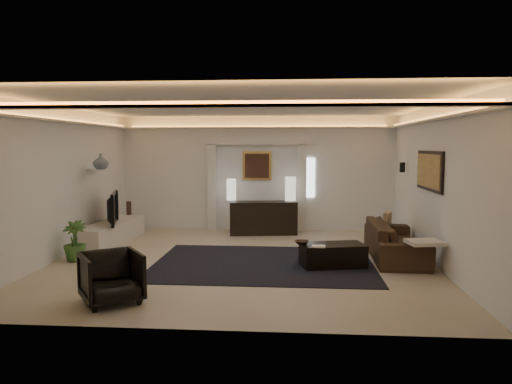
# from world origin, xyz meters

# --- Properties ---
(floor) EXTENTS (7.00, 7.00, 0.00)m
(floor) POSITION_xyz_m (0.00, 0.00, 0.00)
(floor) COLOR #BEB19D
(floor) RESTS_ON ground
(ceiling) EXTENTS (7.00, 7.00, 0.00)m
(ceiling) POSITION_xyz_m (0.00, 0.00, 2.90)
(ceiling) COLOR white
(ceiling) RESTS_ON ground
(wall_back) EXTENTS (7.00, 0.00, 7.00)m
(wall_back) POSITION_xyz_m (0.00, 3.50, 1.45)
(wall_back) COLOR white
(wall_back) RESTS_ON ground
(wall_front) EXTENTS (7.00, 0.00, 7.00)m
(wall_front) POSITION_xyz_m (0.00, -3.50, 1.45)
(wall_front) COLOR white
(wall_front) RESTS_ON ground
(wall_left) EXTENTS (0.00, 7.00, 7.00)m
(wall_left) POSITION_xyz_m (-3.50, 0.00, 1.45)
(wall_left) COLOR white
(wall_left) RESTS_ON ground
(wall_right) EXTENTS (0.00, 7.00, 7.00)m
(wall_right) POSITION_xyz_m (3.50, 0.00, 1.45)
(wall_right) COLOR white
(wall_right) RESTS_ON ground
(cove_soffit) EXTENTS (7.00, 7.00, 0.04)m
(cove_soffit) POSITION_xyz_m (0.00, 0.00, 2.62)
(cove_soffit) COLOR silver
(cove_soffit) RESTS_ON ceiling
(daylight_slit) EXTENTS (0.25, 0.03, 1.00)m
(daylight_slit) POSITION_xyz_m (1.35, 3.48, 1.35)
(daylight_slit) COLOR white
(daylight_slit) RESTS_ON wall_back
(area_rug) EXTENTS (4.00, 3.00, 0.01)m
(area_rug) POSITION_xyz_m (0.40, -0.20, 0.01)
(area_rug) COLOR black
(area_rug) RESTS_ON ground
(pilaster_left) EXTENTS (0.22, 0.20, 2.20)m
(pilaster_left) POSITION_xyz_m (-1.15, 3.40, 1.10)
(pilaster_left) COLOR silver
(pilaster_left) RESTS_ON ground
(pilaster_right) EXTENTS (0.22, 0.20, 2.20)m
(pilaster_right) POSITION_xyz_m (1.15, 3.40, 1.10)
(pilaster_right) COLOR silver
(pilaster_right) RESTS_ON ground
(alcove_header) EXTENTS (2.52, 0.20, 0.12)m
(alcove_header) POSITION_xyz_m (0.00, 3.40, 2.25)
(alcove_header) COLOR silver
(alcove_header) RESTS_ON wall_back
(painting_frame) EXTENTS (0.74, 0.04, 0.74)m
(painting_frame) POSITION_xyz_m (0.00, 3.47, 1.65)
(painting_frame) COLOR tan
(painting_frame) RESTS_ON wall_back
(painting_canvas) EXTENTS (0.62, 0.02, 0.62)m
(painting_canvas) POSITION_xyz_m (0.00, 3.44, 1.65)
(painting_canvas) COLOR #4C2D1E
(painting_canvas) RESTS_ON wall_back
(art_panel_frame) EXTENTS (0.04, 1.64, 0.74)m
(art_panel_frame) POSITION_xyz_m (3.47, 0.30, 1.70)
(art_panel_frame) COLOR black
(art_panel_frame) RESTS_ON wall_right
(art_panel_gold) EXTENTS (0.02, 1.50, 0.62)m
(art_panel_gold) POSITION_xyz_m (3.44, 0.30, 1.70)
(art_panel_gold) COLOR tan
(art_panel_gold) RESTS_ON wall_right
(wall_sconce) EXTENTS (0.12, 0.12, 0.22)m
(wall_sconce) POSITION_xyz_m (3.38, 2.20, 1.68)
(wall_sconce) COLOR black
(wall_sconce) RESTS_ON wall_right
(wall_niche) EXTENTS (0.10, 0.55, 0.04)m
(wall_niche) POSITION_xyz_m (-3.44, 1.40, 1.65)
(wall_niche) COLOR silver
(wall_niche) RESTS_ON wall_left
(console) EXTENTS (1.69, 0.74, 0.81)m
(console) POSITION_xyz_m (0.20, 2.80, 0.40)
(console) COLOR black
(console) RESTS_ON ground
(lamp_left) EXTENTS (0.31, 0.31, 0.53)m
(lamp_left) POSITION_xyz_m (-0.61, 3.05, 1.09)
(lamp_left) COLOR white
(lamp_left) RESTS_ON console
(lamp_right) EXTENTS (0.30, 0.30, 0.59)m
(lamp_right) POSITION_xyz_m (0.87, 3.05, 1.09)
(lamp_right) COLOR white
(lamp_right) RESTS_ON console
(media_ledge) EXTENTS (0.79, 2.43, 0.45)m
(media_ledge) POSITION_xyz_m (-3.15, 1.59, 0.23)
(media_ledge) COLOR silver
(media_ledge) RESTS_ON ground
(tv) EXTENTS (1.21, 0.49, 0.70)m
(tv) POSITION_xyz_m (-3.10, 1.31, 0.80)
(tv) COLOR black
(tv) RESTS_ON media_ledge
(figurine) EXTENTS (0.13, 0.13, 0.33)m
(figurine) POSITION_xyz_m (-3.15, 2.77, 0.64)
(figurine) COLOR #442B23
(figurine) RESTS_ON media_ledge
(ginger_jar) EXTENTS (0.41, 0.41, 0.33)m
(ginger_jar) POSITION_xyz_m (-3.08, 0.91, 1.84)
(ginger_jar) COLOR slate
(ginger_jar) RESTS_ON wall_niche
(plant) EXTENTS (0.48, 0.48, 0.76)m
(plant) POSITION_xyz_m (-3.15, -0.27, 0.38)
(plant) COLOR #386627
(plant) RESTS_ON ground
(sofa) EXTENTS (2.39, 0.99, 0.69)m
(sofa) POSITION_xyz_m (2.92, 0.46, 0.35)
(sofa) COLOR #502C20
(sofa) RESTS_ON ground
(throw_blanket) EXTENTS (0.65, 0.56, 0.06)m
(throw_blanket) POSITION_xyz_m (3.15, -0.74, 0.55)
(throw_blanket) COLOR white
(throw_blanket) RESTS_ON sofa
(throw_pillow) EXTENTS (0.24, 0.39, 0.37)m
(throw_pillow) POSITION_xyz_m (2.97, 1.61, 0.55)
(throw_pillow) COLOR #A3815C
(throw_pillow) RESTS_ON sofa
(coffee_table) EXTENTS (1.22, 0.83, 0.42)m
(coffee_table) POSITION_xyz_m (1.65, -0.31, 0.20)
(coffee_table) COLOR black
(coffee_table) RESTS_ON ground
(bowl) EXTENTS (0.26, 0.26, 0.06)m
(bowl) POSITION_xyz_m (1.10, -0.38, 0.44)
(bowl) COLOR black
(bowl) RESTS_ON coffee_table
(magazine) EXTENTS (0.24, 0.18, 0.03)m
(magazine) POSITION_xyz_m (1.39, -0.62, 0.42)
(magazine) COLOR white
(magazine) RESTS_ON coffee_table
(armchair) EXTENTS (1.08, 1.08, 0.71)m
(armchair) POSITION_xyz_m (-1.55, -2.60, 0.36)
(armchair) COLOR black
(armchair) RESTS_ON ground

